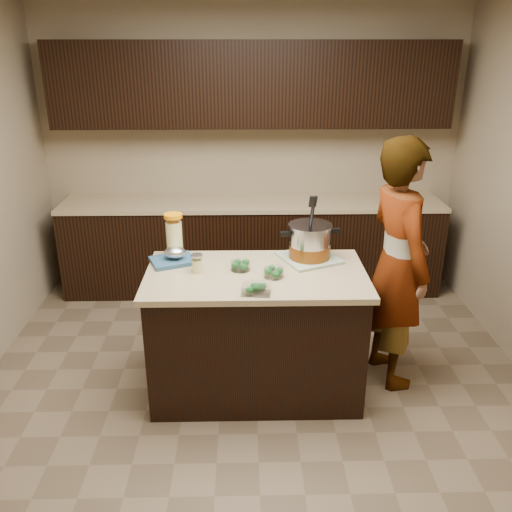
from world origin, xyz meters
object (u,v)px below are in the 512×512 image
at_px(stock_pot, 310,243).
at_px(lemonade_pitcher, 174,237).
at_px(island, 256,332).
at_px(person, 397,265).

xyz_separation_m(stock_pot, lemonade_pitcher, (-0.94, 0.07, 0.02)).
bearing_deg(island, stock_pot, 30.82).
bearing_deg(lemonade_pitcher, person, -5.50).
height_order(stock_pot, lemonade_pitcher, stock_pot).
distance_m(lemonade_pitcher, person, 1.56).
distance_m(island, lemonade_pitcher, 0.87).
relative_size(lemonade_pitcher, person, 0.18).
bearing_deg(person, lemonade_pitcher, 71.76).
xyz_separation_m(island, lemonade_pitcher, (-0.57, 0.30, 0.59)).
bearing_deg(stock_pot, lemonade_pitcher, 166.11).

